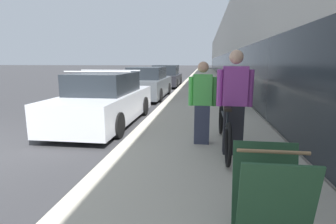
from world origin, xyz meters
The scene contains 11 objects.
sidewalk_slab centered at (5.14, 21.00, 0.07)m, with size 3.28×70.00×0.14m.
storefront_facade centered at (11.81, 29.00, 3.08)m, with size 10.01×70.00×6.18m.
tandem_bicycle centered at (5.51, 1.15, 0.51)m, with size 0.52×2.55×0.86m.
person_rider centered at (5.64, 0.83, 1.03)m, with size 0.60×0.24×1.78m.
person_bystander centered at (5.10, 1.34, 0.93)m, with size 0.54×0.21×1.59m.
bike_rack_hoop centered at (6.29, 5.12, 0.65)m, with size 0.05×0.60×0.84m.
cruiser_bike_nearest centered at (6.15, 6.47, 0.53)m, with size 0.52×1.83×0.95m.
sandwich_board_sign centered at (5.68, -1.60, 0.59)m, with size 0.56×0.56×0.90m.
parked_sedan_curbside centered at (2.43, 3.17, 0.65)m, with size 1.77×4.36×1.48m.
vintage_roadster_curbside centered at (2.43, 8.63, 0.67)m, with size 1.81×4.55×1.46m.
parked_sedan_far centered at (2.47, 14.44, 0.66)m, with size 1.93×4.30×1.47m.
Camera 1 is at (5.13, -3.68, 1.73)m, focal length 28.00 mm.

